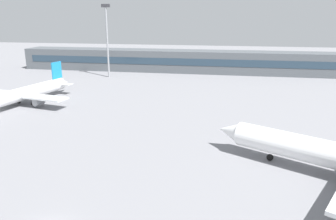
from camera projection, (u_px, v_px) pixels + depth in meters
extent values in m
plane|color=gray|center=(141.00, 121.00, 73.30)|extent=(400.00, 400.00, 0.00)
cube|color=#4C5156|center=(184.00, 61.00, 137.77)|extent=(141.00, 12.00, 9.00)
cube|color=#263847|center=(182.00, 62.00, 131.94)|extent=(133.95, 0.16, 2.80)
cone|color=white|center=(230.00, 131.00, 56.92)|extent=(5.63, 5.38, 3.79)
cylinder|color=black|center=(270.00, 157.00, 53.33)|extent=(1.12, 0.86, 1.05)
cylinder|color=white|center=(19.00, 95.00, 85.06)|extent=(9.91, 32.83, 3.46)
cone|color=white|center=(64.00, 83.00, 100.89)|extent=(3.06, 3.87, 2.42)
cube|color=#197FBF|center=(57.00, 70.00, 97.26)|extent=(1.12, 3.99, 5.01)
cube|color=silver|center=(59.00, 83.00, 98.63)|extent=(9.44, 4.31, 0.22)
cube|color=silver|center=(22.00, 95.00, 85.95)|extent=(27.66, 9.72, 0.46)
cylinder|color=gray|center=(7.00, 98.00, 88.28)|extent=(2.37, 3.22, 1.82)
cylinder|color=gray|center=(39.00, 102.00, 84.33)|extent=(2.37, 3.22, 1.82)
cylinder|color=black|center=(19.00, 102.00, 88.25)|extent=(0.54, 0.97, 0.91)
cylinder|color=black|center=(32.00, 103.00, 86.54)|extent=(0.54, 0.97, 0.91)
cylinder|color=gray|center=(107.00, 43.00, 122.94)|extent=(0.70, 0.70, 26.02)
cube|color=#333338|center=(105.00, 6.00, 119.15)|extent=(3.20, 0.80, 1.20)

